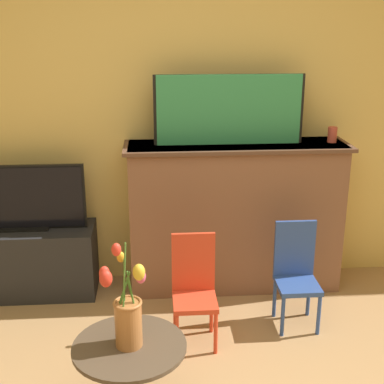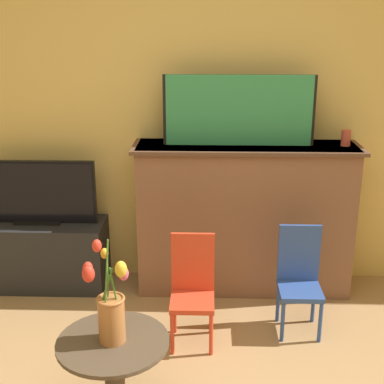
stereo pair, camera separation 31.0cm
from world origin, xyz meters
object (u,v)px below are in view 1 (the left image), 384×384
object	(u,v)px
painting	(229,110)
tv_monitor	(23,199)
chair_red	(194,286)
chair_blue	(296,270)
vase_tulips	(127,312)

from	to	relation	value
painting	tv_monitor	distance (m)	1.53
painting	chair_red	world-z (taller)	painting
chair_red	tv_monitor	bearing A→B (deg)	149.31
painting	tv_monitor	bearing A→B (deg)	-179.19
painting	chair_blue	distance (m)	1.14
tv_monitor	vase_tulips	bearing A→B (deg)	-60.79
painting	chair_red	size ratio (longest dim) A/B	1.50
tv_monitor	chair_red	size ratio (longest dim) A/B	1.26
tv_monitor	chair_red	world-z (taller)	tv_monitor
painting	vase_tulips	distance (m)	1.67
painting	chair_red	distance (m)	1.20
tv_monitor	chair_blue	xyz separation A→B (m)	(1.78, -0.52, -0.35)
chair_blue	chair_red	bearing A→B (deg)	-167.15
chair_red	chair_blue	size ratio (longest dim) A/B	1.00
chair_blue	painting	bearing A→B (deg)	124.88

